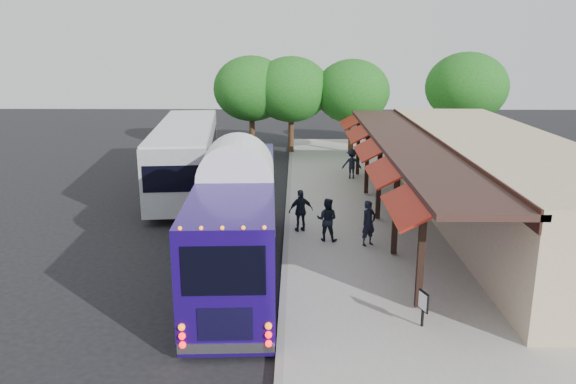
% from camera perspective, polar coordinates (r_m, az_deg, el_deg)
% --- Properties ---
extents(ground, '(90.00, 90.00, 0.00)m').
position_cam_1_polar(ground, '(19.57, -0.42, -6.79)').
color(ground, black).
rests_on(ground, ground).
extents(sidewalk, '(10.00, 40.00, 0.15)m').
position_cam_1_polar(sidewalk, '(23.75, 11.97, -2.97)').
color(sidewalk, '#9E9B93').
rests_on(sidewalk, ground).
extents(curb, '(0.20, 40.00, 0.16)m').
position_cam_1_polar(curb, '(23.31, -0.07, -2.98)').
color(curb, gray).
rests_on(curb, ground).
extents(station_shelter, '(8.15, 20.00, 3.60)m').
position_cam_1_polar(station_shelter, '(24.17, 20.09, 1.11)').
color(station_shelter, tan).
rests_on(station_shelter, ground).
extents(coach_bus, '(2.81, 11.05, 3.50)m').
position_cam_1_polar(coach_bus, '(17.97, -5.14, -2.49)').
color(coach_bus, '#1C0863').
rests_on(coach_bus, ground).
extents(city_bus, '(4.02, 12.58, 3.32)m').
position_cam_1_polar(city_bus, '(28.65, -10.31, 3.82)').
color(city_bus, gray).
rests_on(city_bus, ground).
extents(ped_a, '(0.72, 0.67, 1.65)m').
position_cam_1_polar(ped_a, '(20.35, 8.19, -3.16)').
color(ped_a, black).
rests_on(ped_a, sidewalk).
extents(ped_b, '(0.91, 0.79, 1.61)m').
position_cam_1_polar(ped_b, '(20.68, 3.98, -2.81)').
color(ped_b, black).
rests_on(ped_b, sidewalk).
extents(ped_c, '(1.05, 0.69, 1.66)m').
position_cam_1_polar(ped_c, '(21.63, 1.32, -1.90)').
color(ped_c, black).
rests_on(ped_c, sidewalk).
extents(ped_d, '(1.07, 0.66, 1.60)m').
position_cam_1_polar(ped_d, '(30.33, 6.51, 2.87)').
color(ped_d, black).
rests_on(ped_d, sidewalk).
extents(sign_board, '(0.18, 0.43, 0.97)m').
position_cam_1_polar(sign_board, '(15.02, 13.58, -10.89)').
color(sign_board, black).
rests_on(sign_board, sidewalk).
extents(tree_left, '(5.01, 5.01, 6.42)m').
position_cam_1_polar(tree_left, '(37.26, 0.32, 10.38)').
color(tree_left, '#382314').
rests_on(tree_left, ground).
extents(tree_mid, '(4.88, 4.88, 6.25)m').
position_cam_1_polar(tree_mid, '(37.32, 6.54, 10.11)').
color(tree_mid, '#382314').
rests_on(tree_mid, ground).
extents(tree_right, '(5.24, 5.24, 6.70)m').
position_cam_1_polar(tree_right, '(38.31, 17.69, 10.10)').
color(tree_right, '#382314').
rests_on(tree_right, ground).
extents(tree_far, '(5.04, 5.04, 6.45)m').
position_cam_1_polar(tree_far, '(37.72, -3.73, 10.43)').
color(tree_far, '#382314').
rests_on(tree_far, ground).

